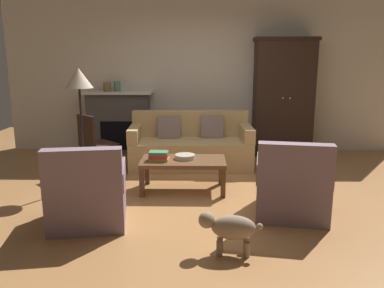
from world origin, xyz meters
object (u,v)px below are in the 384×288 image
at_px(couch, 191,147).
at_px(coffee_table, 183,164).
at_px(mantel_vase_jade, 117,86).
at_px(armchair_near_left, 88,196).
at_px(armchair_near_right, 292,189).
at_px(dog, 230,228).
at_px(floor_lamp, 79,85).
at_px(side_chair_wooden, 94,140).
at_px(armoire, 283,97).
at_px(fruit_bowl, 185,157).
at_px(mantel_vase_bronze, 107,87).
at_px(fireplace, 119,121).
at_px(book_stack, 159,156).

bearing_deg(couch, coffee_table, -93.42).
distance_m(mantel_vase_jade, armchair_near_left, 3.33).
relative_size(couch, armchair_near_right, 2.22).
bearing_deg(dog, floor_lamp, 134.69).
bearing_deg(armchair_near_left, side_chair_wooden, 102.54).
bearing_deg(mantel_vase_jade, armoire, -1.17).
relative_size(armoire, couch, 1.05).
relative_size(fruit_bowl, mantel_vase_bronze, 1.62).
distance_m(fruit_bowl, side_chair_wooden, 1.56).
distance_m(armchair_near_left, floor_lamp, 1.68).
bearing_deg(armchair_near_left, fruit_bowl, 49.22).
xyz_separation_m(fruit_bowl, mantel_vase_bronze, (-1.46, 2.06, 0.75)).
height_order(fireplace, couch, fireplace).
bearing_deg(armoire, dog, -107.84).
distance_m(fireplace, armchair_near_left, 3.24).
bearing_deg(couch, fireplace, 145.39).
distance_m(mantel_vase_bronze, side_chair_wooden, 1.52).
distance_m(side_chair_wooden, dog, 3.08).
height_order(fireplace, armchair_near_right, fireplace).
distance_m(book_stack, floor_lamp, 1.39).
bearing_deg(mantel_vase_jade, coffee_table, -59.01).
bearing_deg(side_chair_wooden, coffee_table, -28.68).
distance_m(fireplace, mantel_vase_jade, 0.64).
height_order(armoire, mantel_vase_jade, armoire).
xyz_separation_m(fireplace, mantel_vase_jade, (0.00, -0.02, 0.64)).
xyz_separation_m(fireplace, dog, (1.75, -3.82, -0.32)).
bearing_deg(coffee_table, armchair_near_left, -131.25).
height_order(mantel_vase_jade, floor_lamp, floor_lamp).
distance_m(couch, book_stack, 1.31).
relative_size(armchair_near_right, floor_lamp, 0.55).
xyz_separation_m(fruit_bowl, floor_lamp, (-1.38, 0.11, 0.93)).
relative_size(armoire, fruit_bowl, 7.76).
distance_m(coffee_table, fruit_bowl, 0.10).
bearing_deg(dog, armchair_near_right, 49.54).
bearing_deg(floor_lamp, armchair_near_left, -72.40).
bearing_deg(armoire, fruit_bowl, -129.85).
relative_size(coffee_table, fruit_bowl, 4.16).
height_order(book_stack, armchair_near_left, armchair_near_left).
bearing_deg(fireplace, armoire, -1.51).
bearing_deg(armchair_near_right, armoire, 80.92).
distance_m(armoire, armchair_near_right, 2.99).
height_order(coffee_table, fruit_bowl, fruit_bowl).
xyz_separation_m(mantel_vase_jade, floor_lamp, (-0.09, -1.95, 0.17)).
distance_m(side_chair_wooden, floor_lamp, 1.05).
bearing_deg(mantel_vase_jade, armchair_near_right, -49.59).
distance_m(fireplace, fruit_bowl, 2.44).
height_order(couch, mantel_vase_jade, mantel_vase_jade).
bearing_deg(mantel_vase_jade, floor_lamp, -92.71).
distance_m(couch, mantel_vase_bronze, 1.97).
xyz_separation_m(armoire, book_stack, (-2.00, -2.09, -0.55)).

